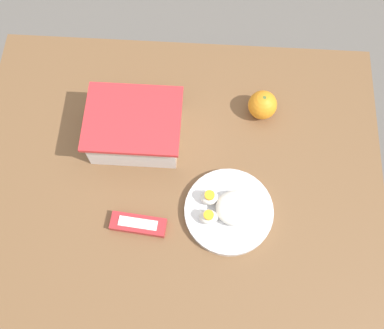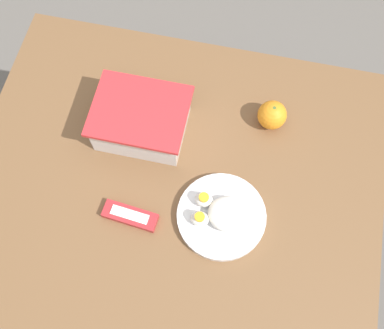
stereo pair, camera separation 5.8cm
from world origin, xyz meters
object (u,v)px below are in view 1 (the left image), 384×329
at_px(orange_fruit, 262,105).
at_px(candy_bar, 138,224).
at_px(food_container, 135,129).
at_px(rice_plate, 229,210).

xyz_separation_m(orange_fruit, candy_bar, (-0.27, -0.30, -0.02)).
bearing_deg(candy_bar, orange_fruit, 48.29).
distance_m(orange_fruit, candy_bar, 0.40).
relative_size(food_container, candy_bar, 1.72).
height_order(rice_plate, candy_bar, rice_plate).
bearing_deg(food_container, rice_plate, -38.08).
bearing_deg(candy_bar, food_container, 97.13).
bearing_deg(rice_plate, food_container, 141.92).
distance_m(food_container, rice_plate, 0.29).
distance_m(food_container, orange_fruit, 0.31).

